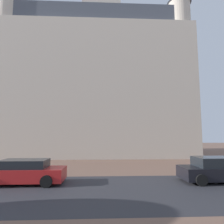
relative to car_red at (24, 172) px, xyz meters
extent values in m
plane|color=brown|center=(4.97, -1.34, -0.66)|extent=(120.00, 120.00, 0.00)
cube|color=#2D2D33|center=(4.97, -1.50, -0.66)|extent=(120.00, 6.82, 0.00)
cube|color=beige|center=(3.46, 17.89, 7.87)|extent=(25.33, 13.69, 17.07)
cube|color=#4C515B|center=(3.46, 17.89, 17.61)|extent=(23.30, 12.59, 2.40)
cube|color=beige|center=(4.18, 17.89, 13.68)|extent=(5.63, 5.63, 28.68)
cylinder|color=beige|center=(-7.71, 12.54, 10.08)|extent=(2.80, 2.80, 21.48)
cylinder|color=beige|center=(14.62, 12.54, 9.51)|extent=(2.80, 2.80, 20.34)
cube|color=red|center=(0.00, 0.00, -0.13)|extent=(4.52, 1.72, 0.71)
cube|color=black|center=(0.00, 0.00, 0.46)|extent=(2.53, 1.51, 0.47)
cylinder|color=black|center=(1.49, 0.86, -0.34)|extent=(0.64, 0.22, 0.64)
cylinder|color=black|center=(1.49, -0.86, -0.34)|extent=(0.64, 0.22, 0.64)
cylinder|color=black|center=(-1.49, 0.86, -0.34)|extent=(0.64, 0.22, 0.64)
cube|color=black|center=(11.18, 0.00, -0.13)|extent=(4.11, 1.88, 0.70)
cube|color=black|center=(11.18, 0.00, 0.50)|extent=(2.30, 1.65, 0.56)
cylinder|color=black|center=(9.83, -0.94, -0.34)|extent=(0.64, 0.22, 0.64)
cylinder|color=black|center=(9.83, 0.94, -0.34)|extent=(0.64, 0.22, 0.64)
camera|label=1|loc=(4.43, -11.86, 2.09)|focal=31.91mm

